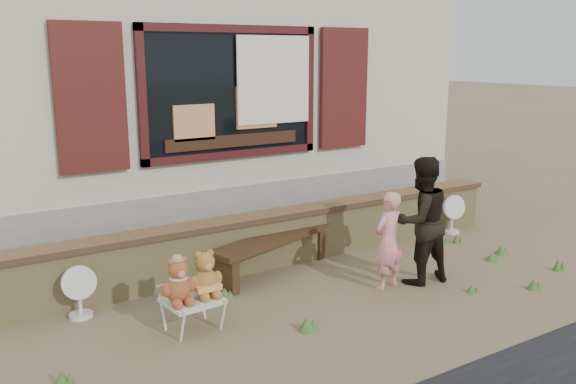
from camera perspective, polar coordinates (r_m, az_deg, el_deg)
ground at (r=6.78m, az=2.74°, el=-9.23°), size 80.00×80.00×0.00m
shopfront at (r=10.30m, az=-11.80°, el=9.55°), size 8.04×5.13×4.00m
brick_wall at (r=7.46m, az=-1.65°, el=-4.36°), size 7.10×0.36×0.67m
bench at (r=7.20m, az=-1.48°, el=-5.09°), size 1.80×0.89×0.45m
folding_chair at (r=5.86m, az=-8.93°, el=-10.09°), size 0.54×0.49×0.31m
teddy_bear_left at (r=5.71m, az=-10.26°, el=-8.07°), size 0.35×0.31×0.45m
teddy_bear_right at (r=5.83m, az=-7.80°, el=-7.47°), size 0.36×0.32×0.46m
child at (r=6.77m, az=9.32°, el=-4.50°), size 0.45×0.34×1.10m
adult at (r=6.98m, az=12.33°, el=-2.61°), size 0.75×0.61×1.45m
fan_left at (r=6.38m, az=-18.96°, el=-8.78°), size 0.34×0.23×0.54m
fan_right at (r=9.10m, az=15.09°, el=-1.98°), size 0.36×0.24×0.57m
grass_tufts at (r=7.01m, az=10.45°, el=-8.15°), size 5.74×1.85×0.15m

